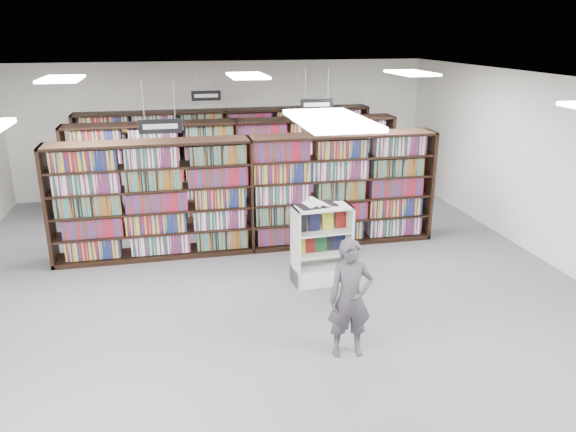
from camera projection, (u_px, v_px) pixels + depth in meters
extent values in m
plane|color=#59595E|center=(271.00, 295.00, 8.70)|extent=(12.00, 12.00, 0.00)
cube|color=silver|center=(269.00, 84.00, 7.69)|extent=(10.00, 12.00, 0.10)
cube|color=white|center=(225.00, 128.00, 13.75)|extent=(10.00, 0.10, 3.20)
cube|color=white|center=(569.00, 178.00, 9.20)|extent=(0.10, 12.00, 3.20)
cube|color=black|center=(250.00, 195.00, 10.22)|extent=(7.00, 0.60, 2.10)
cube|color=maroon|center=(250.00, 195.00, 10.22)|extent=(6.88, 0.42, 1.98)
cube|color=black|center=(236.00, 169.00, 12.08)|extent=(7.00, 0.60, 2.10)
cube|color=maroon|center=(236.00, 169.00, 12.08)|extent=(6.88, 0.42, 1.98)
cube|color=black|center=(227.00, 153.00, 13.65)|extent=(7.00, 0.60, 2.10)
cube|color=maroon|center=(227.00, 153.00, 13.65)|extent=(6.88, 0.42, 1.98)
cylinder|color=#B2B2B7|center=(143.00, 100.00, 8.36)|extent=(0.01, 0.01, 0.58)
cylinder|color=#B2B2B7|center=(174.00, 99.00, 8.45)|extent=(0.01, 0.01, 0.58)
cube|color=black|center=(160.00, 126.00, 8.53)|extent=(0.65, 0.02, 0.22)
cube|color=white|center=(160.00, 127.00, 8.52)|extent=(0.52, 0.00, 0.08)
cylinder|color=#B2B2B7|center=(306.00, 84.00, 10.82)|extent=(0.01, 0.01, 0.58)
cylinder|color=#B2B2B7|center=(328.00, 83.00, 10.91)|extent=(0.01, 0.01, 0.58)
cube|color=black|center=(317.00, 105.00, 10.99)|extent=(0.65, 0.02, 0.22)
cube|color=white|center=(317.00, 105.00, 10.98)|extent=(0.52, 0.00, 0.08)
cylinder|color=#B2B2B7|center=(195.00, 77.00, 12.27)|extent=(0.01, 0.01, 0.58)
cylinder|color=#B2B2B7|center=(216.00, 77.00, 12.36)|extent=(0.01, 0.01, 0.58)
cube|color=black|center=(206.00, 96.00, 12.44)|extent=(0.65, 0.02, 0.22)
cube|color=white|center=(206.00, 96.00, 12.43)|extent=(0.52, 0.00, 0.08)
cube|color=white|center=(331.00, 120.00, 4.92)|extent=(0.60, 1.20, 0.04)
cube|color=white|center=(61.00, 79.00, 8.95)|extent=(0.60, 1.20, 0.04)
cube|color=white|center=(247.00, 76.00, 9.55)|extent=(0.60, 1.20, 0.04)
cube|color=white|center=(411.00, 73.00, 10.16)|extent=(0.60, 1.20, 0.04)
cube|color=white|center=(321.00, 274.00, 9.11)|extent=(0.95, 0.52, 0.28)
cube|color=white|center=(295.00, 248.00, 8.83)|extent=(0.07, 0.46, 1.29)
cube|color=white|center=(347.00, 242.00, 9.06)|extent=(0.07, 0.46, 1.29)
cube|color=white|center=(317.00, 240.00, 9.14)|extent=(0.92, 0.09, 1.29)
cube|color=white|center=(322.00, 207.00, 8.75)|extent=(0.95, 0.52, 0.03)
cube|color=white|center=(321.00, 253.00, 8.99)|extent=(0.87, 0.48, 0.02)
cube|color=white|center=(322.00, 231.00, 8.87)|extent=(0.87, 0.48, 0.02)
cube|color=black|center=(301.00, 223.00, 8.78)|extent=(0.19, 0.08, 0.28)
cube|color=#111434|center=(314.00, 222.00, 8.84)|extent=(0.19, 0.08, 0.28)
cube|color=yellow|center=(328.00, 221.00, 8.90)|extent=(0.19, 0.08, 0.28)
cube|color=maroon|center=(341.00, 219.00, 8.96)|extent=(0.19, 0.08, 0.28)
cube|color=yellow|center=(302.00, 246.00, 8.91)|extent=(0.21, 0.07, 0.26)
cube|color=maroon|center=(311.00, 245.00, 8.95)|extent=(0.21, 0.07, 0.26)
cube|color=#134822|center=(321.00, 244.00, 8.99)|extent=(0.21, 0.07, 0.26)
cube|color=black|center=(330.00, 243.00, 9.03)|extent=(0.21, 0.07, 0.26)
cube|color=#111434|center=(339.00, 242.00, 9.08)|extent=(0.21, 0.07, 0.26)
cube|color=black|center=(317.00, 205.00, 8.80)|extent=(0.67, 0.48, 0.01)
cube|color=white|center=(307.00, 205.00, 8.76)|extent=(0.34, 0.38, 0.05)
cube|color=white|center=(326.00, 204.00, 8.82)|extent=(0.33, 0.38, 0.07)
cylinder|color=white|center=(315.00, 202.00, 8.78)|extent=(0.16, 0.33, 0.10)
imported|color=#433F48|center=(350.00, 299.00, 6.90)|extent=(0.58, 0.41, 1.54)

